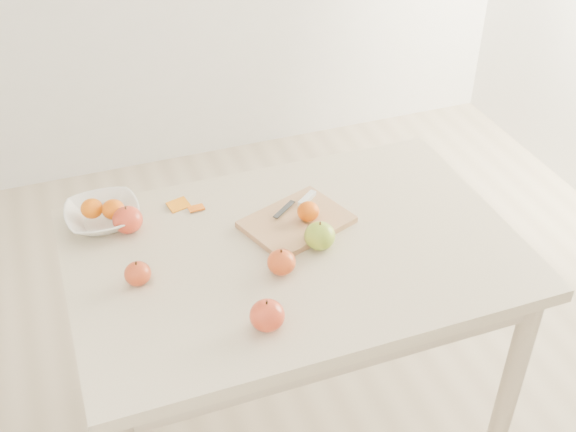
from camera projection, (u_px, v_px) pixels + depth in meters
name	position (u px, v px, depth m)	size (l,w,h in m)	color
ground	(293.00, 423.00, 2.39)	(3.50, 3.50, 0.00)	#C6B293
table	(294.00, 275.00, 2.00)	(1.20, 0.80, 0.75)	beige
cutting_board	(297.00, 222.00, 2.01)	(0.28, 0.20, 0.02)	tan
board_tangerine	(308.00, 211.00, 1.99)	(0.06, 0.06, 0.05)	#E45C08
fruit_bowl	(103.00, 216.00, 2.01)	(0.21, 0.21, 0.05)	white
bowl_tangerine_near	(92.00, 208.00, 2.00)	(0.06, 0.06, 0.05)	orange
bowl_tangerine_far	(113.00, 209.00, 1.99)	(0.06, 0.06, 0.06)	#DA6307
orange_peel_a	(179.00, 206.00, 2.09)	(0.06, 0.04, 0.00)	orange
orange_peel_b	(196.00, 209.00, 2.08)	(0.04, 0.04, 0.00)	orange
paring_knife	(303.00, 200.00, 2.07)	(0.16, 0.09, 0.01)	white
apple_green	(320.00, 236.00, 1.92)	(0.08, 0.08, 0.08)	#66A11E
apple_red_d	(138.00, 274.00, 1.81)	(0.07, 0.07, 0.06)	#940904
apple_red_a	(128.00, 220.00, 1.98)	(0.08, 0.08, 0.07)	#A31E16
apple_red_e	(281.00, 262.00, 1.84)	(0.07, 0.07, 0.07)	#A32614
apple_red_c	(267.00, 315.00, 1.68)	(0.08, 0.08, 0.08)	#96040C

